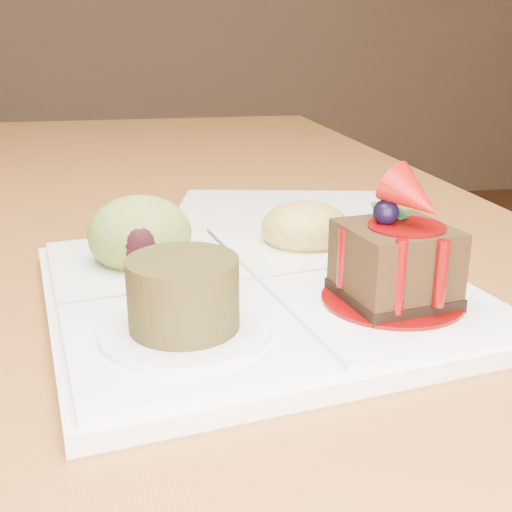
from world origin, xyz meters
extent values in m
cube|color=#A05F29|center=(0.00, 0.00, 0.73)|extent=(1.00, 1.80, 0.04)
cylinder|color=#A05F29|center=(0.44, 0.84, 0.35)|extent=(0.06, 0.06, 0.71)
cube|color=white|center=(0.17, -0.21, 0.76)|extent=(0.33, 0.33, 0.01)
cube|color=white|center=(0.25, -0.27, 0.77)|extent=(0.16, 0.16, 0.01)
cube|color=white|center=(0.11, -0.29, 0.77)|extent=(0.16, 0.16, 0.01)
cube|color=white|center=(0.09, -0.15, 0.77)|extent=(0.16, 0.16, 0.01)
cube|color=white|center=(0.23, -0.13, 0.77)|extent=(0.16, 0.16, 0.01)
cylinder|color=#5F0303|center=(0.25, -0.27, 0.77)|extent=(0.09, 0.09, 0.00)
cube|color=black|center=(0.25, -0.27, 0.77)|extent=(0.08, 0.08, 0.01)
cube|color=#331F0E|center=(0.25, -0.27, 0.80)|extent=(0.07, 0.07, 0.04)
cylinder|color=#5F0303|center=(0.25, -0.27, 0.82)|extent=(0.05, 0.05, 0.00)
sphere|color=black|center=(0.25, -0.26, 0.83)|extent=(0.02, 0.02, 0.02)
cone|color=#970C09|center=(0.26, -0.27, 0.84)|extent=(0.05, 0.06, 0.04)
cube|color=#124B22|center=(0.26, -0.25, 0.83)|extent=(0.02, 0.02, 0.01)
cube|color=#124B22|center=(0.25, -0.25, 0.83)|extent=(0.01, 0.02, 0.01)
cylinder|color=#5F0303|center=(0.24, -0.30, 0.80)|extent=(0.01, 0.01, 0.05)
cylinder|color=#5F0303|center=(0.27, -0.30, 0.80)|extent=(0.01, 0.01, 0.04)
cylinder|color=#5F0303|center=(0.22, -0.26, 0.80)|extent=(0.01, 0.01, 0.04)
cylinder|color=white|center=(0.11, -0.29, 0.77)|extent=(0.10, 0.10, 0.00)
cylinder|color=#3F2712|center=(0.11, -0.29, 0.79)|extent=(0.07, 0.07, 0.04)
cylinder|color=#4B2310|center=(0.11, -0.29, 0.81)|extent=(0.05, 0.05, 0.00)
ellipsoid|color=olive|center=(0.09, -0.15, 0.79)|extent=(0.08, 0.08, 0.06)
ellipsoid|color=black|center=(0.09, -0.18, 0.79)|extent=(0.04, 0.03, 0.04)
ellipsoid|color=gold|center=(0.23, -0.13, 0.78)|extent=(0.08, 0.08, 0.05)
cube|color=#BD320D|center=(0.25, -0.12, 0.78)|extent=(0.02, 0.02, 0.02)
cube|color=#557A1A|center=(0.24, -0.11, 0.78)|extent=(0.02, 0.02, 0.02)
cube|color=#BD320D|center=(0.22, -0.12, 0.78)|extent=(0.02, 0.02, 0.02)
cube|color=#557A1A|center=(0.22, -0.13, 0.78)|extent=(0.02, 0.02, 0.02)
cube|color=#BD320D|center=(0.23, -0.15, 0.79)|extent=(0.02, 0.02, 0.02)
cube|color=#557A1A|center=(0.25, -0.14, 0.78)|extent=(0.02, 0.02, 0.02)
cube|color=white|center=(0.24, -0.03, 0.76)|extent=(0.28, 0.28, 0.01)
camera|label=1|loc=(0.09, -0.63, 0.94)|focal=45.00mm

